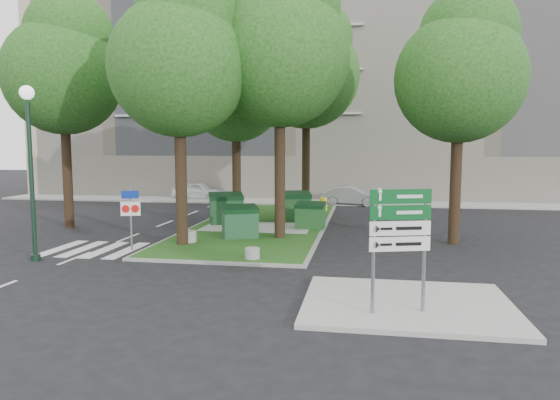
% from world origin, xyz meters
% --- Properties ---
extents(ground, '(120.00, 120.00, 0.00)m').
position_xyz_m(ground, '(0.00, 0.00, 0.00)').
color(ground, black).
rests_on(ground, ground).
extents(median_island, '(6.00, 16.00, 0.12)m').
position_xyz_m(median_island, '(0.50, 8.00, 0.06)').
color(median_island, '#1A4D16').
rests_on(median_island, ground).
extents(median_kerb, '(6.30, 16.30, 0.10)m').
position_xyz_m(median_kerb, '(0.50, 8.00, 0.05)').
color(median_kerb, gray).
rests_on(median_kerb, ground).
extents(sidewalk_corner, '(5.00, 4.00, 0.12)m').
position_xyz_m(sidewalk_corner, '(6.50, -3.50, 0.06)').
color(sidewalk_corner, '#999993').
rests_on(sidewalk_corner, ground).
extents(building_sidewalk, '(42.00, 3.00, 0.12)m').
position_xyz_m(building_sidewalk, '(0.00, 18.50, 0.06)').
color(building_sidewalk, '#999993').
rests_on(building_sidewalk, ground).
extents(zebra_crossing, '(5.00, 3.00, 0.01)m').
position_xyz_m(zebra_crossing, '(-3.75, 1.50, 0.01)').
color(zebra_crossing, silver).
rests_on(zebra_crossing, ground).
extents(apartment_building, '(41.00, 12.00, 16.00)m').
position_xyz_m(apartment_building, '(0.00, 26.00, 8.00)').
color(apartment_building, beige).
rests_on(apartment_building, ground).
extents(tree_median_near_left, '(5.20, 5.20, 10.53)m').
position_xyz_m(tree_median_near_left, '(-1.41, 2.56, 7.32)').
color(tree_median_near_left, black).
rests_on(tree_median_near_left, ground).
extents(tree_median_near_right, '(5.60, 5.60, 11.46)m').
position_xyz_m(tree_median_near_right, '(2.09, 4.56, 7.99)').
color(tree_median_near_right, black).
rests_on(tree_median_near_right, ground).
extents(tree_median_mid, '(4.80, 4.80, 9.99)m').
position_xyz_m(tree_median_mid, '(-0.91, 9.06, 6.98)').
color(tree_median_mid, black).
rests_on(tree_median_mid, ground).
extents(tree_median_far, '(5.80, 5.80, 11.93)m').
position_xyz_m(tree_median_far, '(2.29, 12.06, 8.32)').
color(tree_median_far, black).
rests_on(tree_median_far, ground).
extents(tree_street_left, '(5.40, 5.40, 11.00)m').
position_xyz_m(tree_street_left, '(-8.41, 6.06, 7.65)').
color(tree_street_left, black).
rests_on(tree_street_left, ground).
extents(tree_street_right, '(5.00, 5.00, 10.06)m').
position_xyz_m(tree_street_right, '(9.09, 5.06, 6.98)').
color(tree_street_right, black).
rests_on(tree_street_right, ground).
extents(dumpster_a, '(1.94, 1.66, 1.53)m').
position_xyz_m(dumpster_a, '(-1.25, 7.86, 0.85)').
color(dumpster_a, '#0E3517').
rests_on(dumpster_a, median_island).
extents(dumpster_b, '(1.74, 1.52, 1.35)m').
position_xyz_m(dumpster_b, '(0.35, 4.29, 0.77)').
color(dumpster_b, '#123D1F').
rests_on(dumpster_b, median_island).
extents(dumpster_c, '(1.85, 1.50, 1.51)m').
position_xyz_m(dumpster_c, '(1.95, 9.31, 0.84)').
color(dumpster_c, '#103812').
rests_on(dumpster_c, median_island).
extents(dumpster_d, '(1.41, 1.05, 1.24)m').
position_xyz_m(dumpster_d, '(3.00, 7.04, 0.71)').
color(dumpster_d, '#154518').
rests_on(dumpster_d, median_island).
extents(bollard_left, '(0.62, 0.62, 0.44)m').
position_xyz_m(bollard_left, '(-1.40, 2.95, 0.34)').
color(bollard_left, gray).
rests_on(bollard_left, median_island).
extents(bollard_right, '(0.50, 0.50, 0.36)m').
position_xyz_m(bollard_right, '(1.74, 0.50, 0.30)').
color(bollard_right, gray).
rests_on(bollard_right, median_island).
extents(bollard_mid, '(0.50, 0.50, 0.36)m').
position_xyz_m(bollard_mid, '(-0.34, 5.00, 0.30)').
color(bollard_mid, gray).
rests_on(bollard_mid, median_island).
extents(litter_bin, '(0.45, 0.45, 0.78)m').
position_xyz_m(litter_bin, '(3.07, 13.42, 0.51)').
color(litter_bin, yellow).
rests_on(litter_bin, median_island).
extents(street_lamp, '(0.47, 0.47, 5.89)m').
position_xyz_m(street_lamp, '(-5.63, -0.54, 3.70)').
color(street_lamp, black).
rests_on(street_lamp, ground).
extents(traffic_sign_pole, '(0.70, 0.24, 2.39)m').
position_xyz_m(traffic_sign_pole, '(-3.16, 1.60, 1.53)').
color(traffic_sign_pole, slate).
rests_on(traffic_sign_pole, ground).
extents(directional_sign, '(1.36, 0.44, 2.82)m').
position_xyz_m(directional_sign, '(6.22, -4.31, 1.99)').
color(directional_sign, slate).
rests_on(directional_sign, sidewalk_corner).
extents(car_white, '(3.96, 1.81, 1.32)m').
position_xyz_m(car_white, '(-6.54, 19.20, 0.66)').
color(car_white, white).
rests_on(car_white, ground).
extents(car_silver, '(4.03, 1.80, 1.29)m').
position_xyz_m(car_silver, '(4.61, 17.44, 0.64)').
color(car_silver, '#94959C').
rests_on(car_silver, ground).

